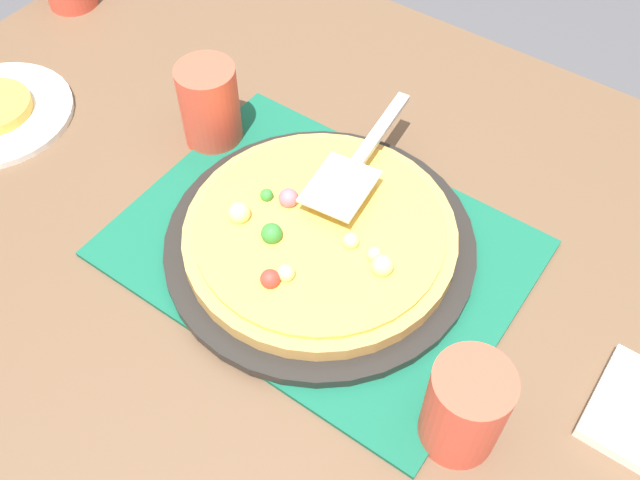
# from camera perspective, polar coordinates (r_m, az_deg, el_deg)

# --- Properties ---
(ground_plane) EXTENTS (8.00, 8.00, 0.00)m
(ground_plane) POSITION_cam_1_polar(r_m,az_deg,el_deg) (1.54, -0.00, -17.70)
(ground_plane) COLOR #4C4C51
(dining_table) EXTENTS (1.40, 1.00, 0.75)m
(dining_table) POSITION_cam_1_polar(r_m,az_deg,el_deg) (0.96, -0.00, -4.69)
(dining_table) COLOR brown
(dining_table) RESTS_ON ground_plane
(placemat) EXTENTS (0.48, 0.36, 0.01)m
(placemat) POSITION_cam_1_polar(r_m,az_deg,el_deg) (0.87, -0.00, -0.68)
(placemat) COLOR #145B42
(placemat) RESTS_ON dining_table
(pizza_pan) EXTENTS (0.38, 0.38, 0.01)m
(pizza_pan) POSITION_cam_1_polar(r_m,az_deg,el_deg) (0.86, -0.00, -0.28)
(pizza_pan) COLOR black
(pizza_pan) RESTS_ON placemat
(pizza) EXTENTS (0.33, 0.33, 0.05)m
(pizza) POSITION_cam_1_polar(r_m,az_deg,el_deg) (0.85, -0.07, 0.51)
(pizza) COLOR tan
(pizza) RESTS_ON pizza_pan
(cup_near) EXTENTS (0.08, 0.08, 0.12)m
(cup_near) POSITION_cam_1_polar(r_m,az_deg,el_deg) (0.72, 11.62, -13.14)
(cup_near) COLOR #E04C38
(cup_near) RESTS_ON dining_table
(cup_corner) EXTENTS (0.08, 0.08, 0.12)m
(cup_corner) POSITION_cam_1_polar(r_m,az_deg,el_deg) (0.97, -8.90, 10.70)
(cup_corner) COLOR #E04C38
(cup_corner) RESTS_ON dining_table
(pizza_server) EXTENTS (0.08, 0.23, 0.01)m
(pizza_server) POSITION_cam_1_polar(r_m,az_deg,el_deg) (0.88, 3.09, 6.38)
(pizza_server) COLOR silver
(pizza_server) RESTS_ON pizza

